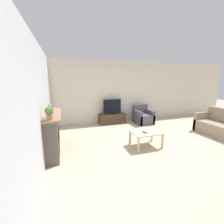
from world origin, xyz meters
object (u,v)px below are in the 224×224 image
at_px(mantel_clock, 52,109).
at_px(armchair, 143,117).
at_px(coffee_table, 146,134).
at_px(fireplace, 53,133).
at_px(tv_stand, 112,118).
at_px(remote, 145,132).
at_px(mantel_vase_left, 50,111).
at_px(potted_plant, 49,112).
at_px(tv, 112,107).

height_order(mantel_clock, armchair, mantel_clock).
bearing_deg(coffee_table, armchair, 61.88).
height_order(armchair, coffee_table, armchair).
bearing_deg(fireplace, tv_stand, 41.46).
distance_m(coffee_table, remote, 0.12).
height_order(mantel_vase_left, coffee_table, mantel_vase_left).
xyz_separation_m(coffee_table, remote, (-0.08, -0.06, 0.07)).
bearing_deg(coffee_table, remote, -145.61).
xyz_separation_m(mantel_vase_left, remote, (2.38, -0.06, -0.75)).
distance_m(armchair, remote, 2.52).
height_order(mantel_vase_left, tv_stand, mantel_vase_left).
relative_size(mantel_clock, remote, 0.97).
bearing_deg(tv_stand, armchair, -17.07).
relative_size(fireplace, mantel_clock, 10.67).
relative_size(mantel_vase_left, potted_plant, 1.16).
relative_size(potted_plant, remote, 1.84).
bearing_deg(mantel_vase_left, potted_plant, -90.00).
bearing_deg(tv, tv_stand, 90.00).
xyz_separation_m(potted_plant, remote, (2.38, 0.14, -0.76)).
relative_size(mantel_clock, coffee_table, 0.18).
distance_m(mantel_clock, coffee_table, 2.65).
bearing_deg(coffee_table, potted_plant, -175.46).
relative_size(tv_stand, coffee_table, 1.40).
relative_size(tv, remote, 5.09).
xyz_separation_m(fireplace, mantel_vase_left, (0.02, -0.48, 0.67)).
bearing_deg(potted_plant, remote, 3.34).
relative_size(mantel_vase_left, mantel_clock, 2.18).
bearing_deg(mantel_clock, armchair, 22.53).
xyz_separation_m(armchair, remote, (-1.23, -2.20, 0.18)).
xyz_separation_m(tv, armchair, (1.30, -0.40, -0.46)).
height_order(fireplace, armchair, fireplace).
relative_size(mantel_clock, tv_stand, 0.13).
distance_m(mantel_clock, tv, 3.01).
distance_m(potted_plant, tv_stand, 3.71).
relative_size(tv, coffee_table, 0.95).
relative_size(mantel_clock, tv, 0.19).
relative_size(fireplace, tv, 2.04).
distance_m(fireplace, remote, 2.46).
bearing_deg(coffee_table, fireplace, 168.95).
xyz_separation_m(mantel_vase_left, potted_plant, (0.00, -0.20, 0.00)).
xyz_separation_m(mantel_vase_left, tv, (2.31, 2.53, -0.48)).
bearing_deg(tv_stand, mantel_clock, -140.63).
xyz_separation_m(mantel_vase_left, armchair, (3.61, 2.14, -0.93)).
bearing_deg(mantel_clock, potted_plant, -90.05).
bearing_deg(tv_stand, mantel_vase_left, -132.34).
bearing_deg(fireplace, potted_plant, -88.60).
distance_m(mantel_clock, remote, 2.57).
height_order(mantel_clock, coffee_table, mantel_clock).
xyz_separation_m(tv_stand, tv, (0.00, -0.00, 0.51)).
relative_size(fireplace, tv_stand, 1.39).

